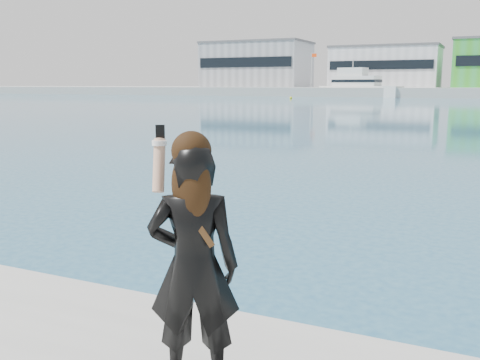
# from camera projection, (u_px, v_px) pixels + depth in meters

# --- Properties ---
(warehouse_grey_left) EXTENTS (26.52, 16.36, 11.50)m
(warehouse_grey_left) POSITION_uv_depth(u_px,v_px,m) (257.00, 65.00, 139.17)
(warehouse_grey_left) COLOR gray
(warehouse_grey_left) RESTS_ON far_quay
(warehouse_white) EXTENTS (24.48, 15.35, 9.50)m
(warehouse_white) POSITION_uv_depth(u_px,v_px,m) (386.00, 67.00, 125.68)
(warehouse_white) COLOR silver
(warehouse_white) RESTS_ON far_quay
(flagpole_left) EXTENTS (1.28, 0.16, 8.00)m
(flagpole_left) POSITION_uv_depth(u_px,v_px,m) (312.00, 68.00, 126.07)
(flagpole_left) COLOR silver
(flagpole_left) RESTS_ON far_quay
(motor_yacht) EXTENTS (18.12, 8.42, 8.16)m
(motor_yacht) POSITION_uv_depth(u_px,v_px,m) (358.00, 86.00, 115.09)
(motor_yacht) COLOR silver
(motor_yacht) RESTS_ON ground
(buoy_far) EXTENTS (0.50, 0.50, 0.50)m
(buoy_far) POSITION_uv_depth(u_px,v_px,m) (291.00, 99.00, 101.62)
(buoy_far) COLOR yellow
(buoy_far) RESTS_ON ground
(woman) EXTENTS (0.69, 0.59, 1.69)m
(woman) POSITION_uv_depth(u_px,v_px,m) (193.00, 259.00, 3.38)
(woman) COLOR black
(woman) RESTS_ON near_quay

